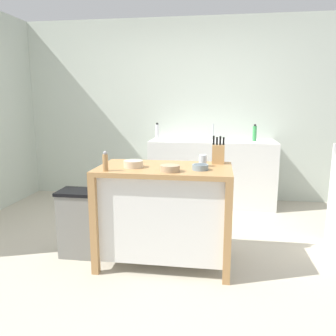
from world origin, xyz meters
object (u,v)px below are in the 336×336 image
drinking_cup (203,161)px  sink_faucet (213,132)px  bowl_stoneware_deep (170,168)px  bottle_hand_soap (255,133)px  pepper_grinder (105,162)px  bottle_spray_cleaner (157,132)px  kitchen_island (165,210)px  trash_bin (80,223)px  bowl_ceramic_wide (200,167)px  bowl_ceramic_small (133,164)px  knife_block (218,154)px

drinking_cup → sink_faucet: 1.94m
bowl_stoneware_deep → bottle_hand_soap: bearing=67.3°
bowl_stoneware_deep → pepper_grinder: (-0.52, -0.06, 0.05)m
bowl_stoneware_deep → bottle_spray_cleaner: 2.05m
kitchen_island → sink_faucet: bearing=79.3°
pepper_grinder → trash_bin: pepper_grinder is taller
sink_faucet → bottle_hand_soap: (0.56, -0.12, -0.00)m
drinking_cup → pepper_grinder: bearing=-157.8°
pepper_grinder → bottle_hand_soap: bearing=57.0°
bowl_ceramic_wide → bottle_hand_soap: bearing=72.3°
kitchen_island → bottle_hand_soap: (0.94, 1.88, 0.52)m
kitchen_island → bowl_ceramic_small: bearing=-165.9°
drinking_cup → bottle_spray_cleaner: bottle_spray_cleaner is taller
bowl_ceramic_wide → sink_faucet: size_ratio=0.61×
trash_bin → bowl_stoneware_deep: bearing=-14.1°
knife_block → pepper_grinder: 1.02m
bottle_spray_cleaner → bowl_ceramic_small: bearing=-86.0°
kitchen_island → knife_block: bearing=26.3°
knife_block → drinking_cup: 0.21m
knife_block → trash_bin: knife_block is taller
bowl_stoneware_deep → pepper_grinder: size_ratio=0.98×
bottle_spray_cleaner → bowl_stoneware_deep: bearing=-76.9°
kitchen_island → bottle_spray_cleaner: bearing=102.2°
bowl_ceramic_small → trash_bin: (-0.56, 0.10, -0.60)m
bowl_ceramic_small → drinking_cup: 0.60m
bottle_spray_cleaner → bottle_hand_soap: 1.33m
kitchen_island → bowl_stoneware_deep: (0.07, -0.19, 0.41)m
kitchen_island → bowl_ceramic_wide: bowl_ceramic_wide is taller
kitchen_island → bottle_hand_soap: size_ratio=5.07×
bottle_hand_soap → pepper_grinder: bearing=-123.0°
bowl_ceramic_wide → bottle_spray_cleaner: (-0.70, 1.89, 0.11)m
bowl_stoneware_deep → bowl_ceramic_wide: (0.24, 0.10, -0.00)m
bottle_hand_soap → trash_bin: bearing=-133.5°
pepper_grinder → bottle_spray_cleaner: (0.05, 2.05, 0.06)m
bowl_stoneware_deep → bottle_spray_cleaner: bearing=103.1°
bottle_spray_cleaner → bottle_hand_soap: bearing=3.3°
pepper_grinder → sink_faucet: sink_faucet is taller
pepper_grinder → trash_bin: 0.79m
bottle_hand_soap → knife_block: bearing=-106.3°
bowl_ceramic_wide → trash_bin: 1.28m
bowl_stoneware_deep → trash_bin: 1.09m
knife_block → bowl_ceramic_wide: knife_block is taller
bowl_stoneware_deep → pepper_grinder: bearing=-173.7°
pepper_grinder → sink_faucet: (0.82, 2.25, 0.06)m
pepper_grinder → bowl_stoneware_deep: bearing=6.3°
knife_block → pepper_grinder: bearing=-152.2°
bowl_stoneware_deep → trash_bin: (-0.89, 0.22, -0.59)m
kitchen_island → sink_faucet: sink_faucet is taller
kitchen_island → knife_block: (0.45, 0.23, 0.48)m
bowl_ceramic_wide → kitchen_island: bearing=163.6°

